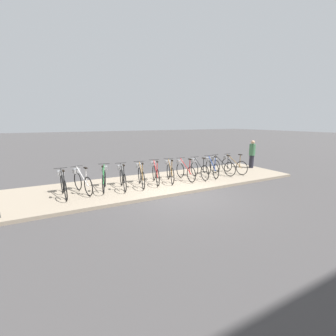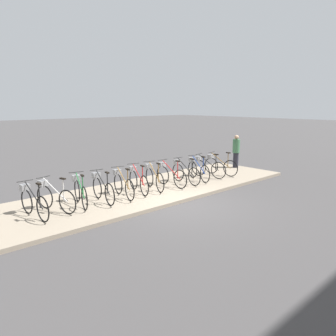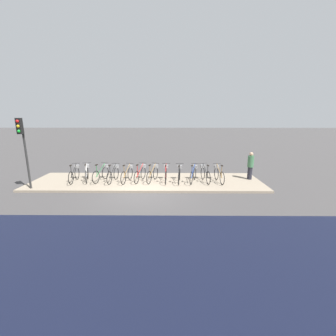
{
  "view_description": "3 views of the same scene",
  "coord_description": "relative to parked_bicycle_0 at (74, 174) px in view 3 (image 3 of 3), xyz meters",
  "views": [
    {
      "loc": [
        -4.26,
        -7.05,
        2.77
      ],
      "look_at": [
        0.18,
        1.51,
        0.77
      ],
      "focal_mm": 24.0,
      "sensor_mm": 36.0,
      "label": 1
    },
    {
      "loc": [
        -7.11,
        -7.26,
        3.2
      ],
      "look_at": [
        0.2,
        0.73,
        1.06
      ],
      "focal_mm": 35.0,
      "sensor_mm": 36.0,
      "label": 2
    },
    {
      "loc": [
        1.33,
        -10.52,
        3.75
      ],
      "look_at": [
        1.23,
        0.81,
        1.09
      ],
      "focal_mm": 24.0,
      "sensor_mm": 36.0,
      "label": 3
    }
  ],
  "objects": [
    {
      "name": "pedestrian",
      "position": [
        10.0,
        0.52,
        0.38
      ],
      "size": [
        0.34,
        0.34,
        1.59
      ],
      "color": "#23232D",
      "rests_on": "sidewalk"
    },
    {
      "name": "parked_bicycle_10",
      "position": [
        7.33,
        0.08,
        0.0
      ],
      "size": [
        0.46,
        1.67,
        1.04
      ],
      "color": "black",
      "rests_on": "sidewalk"
    },
    {
      "name": "traffic_light",
      "position": [
        -1.75,
        -1.37,
        2.08
      ],
      "size": [
        0.24,
        0.4,
        3.52
      ],
      "color": "#2D2D2D",
      "rests_on": "sidewalk"
    },
    {
      "name": "sidewalk",
      "position": [
        4.03,
        0.15,
        -0.51
      ],
      "size": [
        12.94,
        3.53,
        0.12
      ],
      "color": "gray",
      "rests_on": "ground_plane"
    },
    {
      "name": "parked_bicycle_2",
      "position": [
        1.48,
        0.14,
        0.0
      ],
      "size": [
        0.59,
        1.64,
        1.04
      ],
      "color": "black",
      "rests_on": "sidewalk"
    },
    {
      "name": "parked_bicycle_11",
      "position": [
        8.09,
        0.03,
        0.0
      ],
      "size": [
        0.46,
        1.68,
        1.04
      ],
      "color": "black",
      "rests_on": "sidewalk"
    },
    {
      "name": "parked_bicycle_7",
      "position": [
        5.14,
        0.02,
        0.0
      ],
      "size": [
        0.46,
        1.69,
        1.04
      ],
      "color": "black",
      "rests_on": "sidewalk"
    },
    {
      "name": "parked_bicycle_8",
      "position": [
        5.89,
        -0.02,
        0.0
      ],
      "size": [
        0.46,
        1.69,
        1.04
      ],
      "color": "black",
      "rests_on": "sidewalk"
    },
    {
      "name": "parked_bicycle_4",
      "position": [
        2.98,
        0.01,
        0.0
      ],
      "size": [
        0.52,
        1.66,
        1.04
      ],
      "color": "black",
      "rests_on": "sidewalk"
    },
    {
      "name": "parked_bicycle_5",
      "position": [
        3.7,
        0.13,
        0.0
      ],
      "size": [
        0.58,
        1.64,
        1.04
      ],
      "color": "black",
      "rests_on": "sidewalk"
    },
    {
      "name": "parked_bicycle_6",
      "position": [
        4.41,
        0.1,
        0.0
      ],
      "size": [
        0.64,
        1.62,
        1.04
      ],
      "color": "black",
      "rests_on": "sidewalk"
    },
    {
      "name": "ground_plane",
      "position": [
        4.03,
        -1.61,
        -0.57
      ],
      "size": [
        120.0,
        120.0,
        0.0
      ],
      "primitive_type": "plane",
      "color": "#423F3F"
    },
    {
      "name": "parked_bicycle_9",
      "position": [
        6.68,
        0.01,
        0.0
      ],
      "size": [
        0.63,
        1.63,
        1.04
      ],
      "color": "black",
      "rests_on": "sidewalk"
    },
    {
      "name": "parked_bicycle_0",
      "position": [
        0.0,
        0.0,
        0.0
      ],
      "size": [
        0.46,
        1.69,
        1.04
      ],
      "color": "black",
      "rests_on": "sidewalk"
    },
    {
      "name": "parked_bicycle_3",
      "position": [
        2.19,
        0.02,
        0.0
      ],
      "size": [
        0.46,
        1.68,
        1.04
      ],
      "color": "black",
      "rests_on": "sidewalk"
    },
    {
      "name": "parked_bicycle_1",
      "position": [
        0.65,
        0.14,
        0.0
      ],
      "size": [
        0.6,
        1.64,
        1.04
      ],
      "color": "black",
      "rests_on": "sidewalk"
    }
  ]
}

